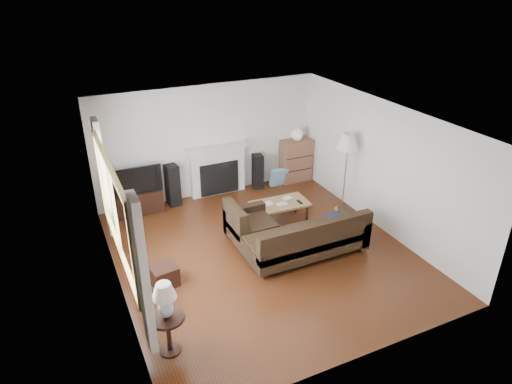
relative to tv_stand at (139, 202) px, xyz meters
name	(u,v)px	position (x,y,z in m)	size (l,w,h in m)	color
room	(264,191)	(1.68, -2.50, 1.01)	(5.10, 5.60, 2.54)	#4F2511
window	(115,210)	(-0.77, -2.70, 1.31)	(0.12, 2.74, 1.54)	olive
curtain_near	(143,276)	(-0.72, -4.22, 1.16)	(0.10, 0.35, 2.10)	beige
curtain_far	(104,179)	(-0.72, -1.18, 1.16)	(0.10, 0.35, 2.10)	beige
fireplace	(218,170)	(1.83, 0.14, 0.33)	(1.40, 0.26, 1.15)	white
tv_stand	(139,202)	(0.00, 0.00, 0.00)	(0.98, 0.44, 0.49)	black
television	(136,178)	(0.00, 0.00, 0.53)	(1.00, 0.13, 0.58)	black
speaker_left	(173,185)	(0.76, 0.05, 0.21)	(0.25, 0.30, 0.91)	black
speaker_right	(258,171)	(2.77, 0.05, 0.16)	(0.22, 0.27, 0.81)	black
bookshelf	(296,160)	(3.78, 0.03, 0.27)	(0.74, 0.35, 1.02)	brown
globe_lamp	(297,135)	(3.78, 0.03, 0.91)	(0.27, 0.27, 0.27)	white
sectional_sofa	(306,236)	(2.34, -2.86, 0.14)	(2.37, 1.73, 0.77)	black
coffee_table	(280,212)	(2.47, -1.62, -0.02)	(1.13, 0.62, 0.44)	olive
footstool	(164,275)	(-0.17, -2.62, -0.07)	(0.40, 0.40, 0.34)	black
floor_lamp	(345,174)	(3.90, -1.76, 0.61)	(0.44, 0.44, 1.71)	#B97B40
side_table	(169,334)	(-0.47, -4.07, 0.05)	(0.47, 0.47, 0.59)	black
table_lamp	(165,301)	(-0.47, -4.07, 0.60)	(0.32, 0.32, 0.51)	silver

